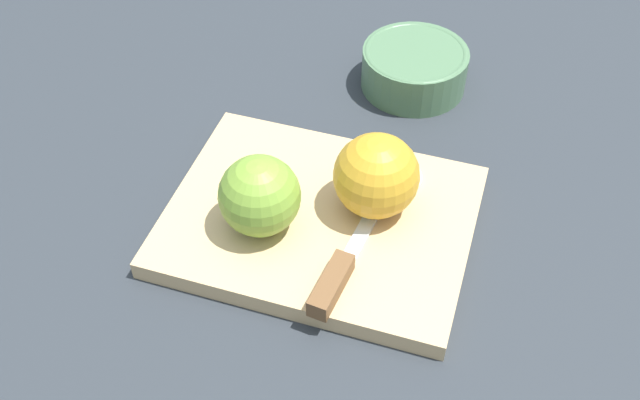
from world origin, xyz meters
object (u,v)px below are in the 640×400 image
Objects in this scene: apple_half_left at (259,196)px; knife at (335,279)px; bowl at (414,66)px; apple_half_right at (376,176)px.

knife is (0.08, -0.07, -0.03)m from apple_half_left.
apple_half_left is at bearing -116.48° from bowl.
bowl is at bearing 6.66° from knife.
bowl is (0.05, 0.34, -0.00)m from knife.
knife is at bearing 50.19° from apple_half_left.
apple_half_right is at bearing 109.16° from apple_half_left.
knife is at bearing -99.12° from bowl.
apple_half_left is 0.55× the size of knife.
knife is at bearing 82.26° from apple_half_right.
apple_half_left is 0.31m from bowl.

